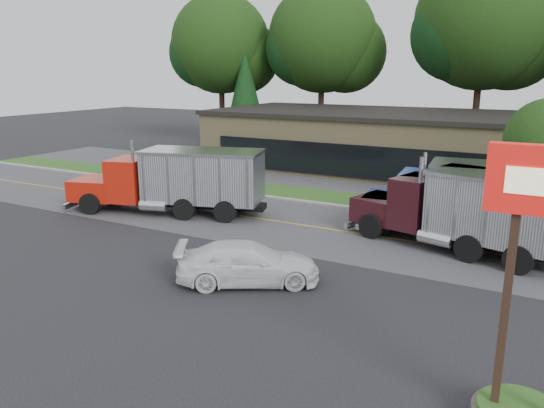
{
  "coord_description": "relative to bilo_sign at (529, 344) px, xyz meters",
  "views": [
    {
      "loc": [
        10.6,
        -13.21,
        7.25
      ],
      "look_at": [
        0.19,
        5.75,
        1.8
      ],
      "focal_mm": 35.0,
      "sensor_mm": 36.0,
      "label": 1
    }
  ],
  "objects": [
    {
      "name": "dump_truck_red",
      "position": [
        -17.07,
        10.39,
        -0.21
      ],
      "size": [
        10.49,
        5.29,
        3.36
      ],
      "rotation": [
        0.0,
        0.0,
        3.43
      ],
      "color": "black",
      "rests_on": "ground"
    },
    {
      "name": "evergreen_left",
      "position": [
        -26.5,
        32.5,
        3.23
      ],
      "size": [
        4.21,
        4.21,
        9.57
      ],
      "color": "#382619",
      "rests_on": "ground"
    },
    {
      "name": "curb",
      "position": [
        -10.5,
        15.7,
        -2.02
      ],
      "size": [
        60.0,
        0.3,
        0.12
      ],
      "primitive_type": "cube",
      "color": "#9E9E99",
      "rests_on": "ground"
    },
    {
      "name": "dump_truck_maroon",
      "position": [
        -2.94,
        11.31,
        -0.21
      ],
      "size": [
        9.17,
        4.6,
        3.36
      ],
      "rotation": [
        0.0,
        0.0,
        2.89
      ],
      "color": "black",
      "rests_on": "ground"
    },
    {
      "name": "tree_far_b",
      "position": [
        -20.34,
        36.63,
        7.67
      ],
      "size": [
        10.64,
        10.02,
        15.18
      ],
      "color": "#382619",
      "rests_on": "ground"
    },
    {
      "name": "rally_car",
      "position": [
        -9.04,
        4.18,
        -1.3
      ],
      "size": [
        5.3,
        4.33,
        1.44
      ],
      "primitive_type": "imported",
      "rotation": [
        0.0,
        0.0,
        2.12
      ],
      "color": "white",
      "rests_on": "ground"
    },
    {
      "name": "bilo_sign",
      "position": [
        0.0,
        0.0,
        0.0
      ],
      "size": [
        2.2,
        1.9,
        5.95
      ],
      "color": "#6B6054",
      "rests_on": "ground"
    },
    {
      "name": "ground",
      "position": [
        -10.5,
        2.5,
        -2.02
      ],
      "size": [
        140.0,
        140.0,
        0.0
      ],
      "primitive_type": "plane",
      "color": "#2E2E32",
      "rests_on": "ground"
    },
    {
      "name": "dump_truck_blue",
      "position": [
        -3.73,
        13.17,
        -0.22
      ],
      "size": [
        7.36,
        3.3,
        3.36
      ],
      "rotation": [
        0.0,
        0.0,
        3.24
      ],
      "color": "black",
      "rests_on": "ground"
    },
    {
      "name": "tree_far_a",
      "position": [
        -30.34,
        34.62,
        7.33
      ],
      "size": [
        10.27,
        9.67,
        14.66
      ],
      "color": "#382619",
      "rests_on": "ground"
    },
    {
      "name": "far_parking",
      "position": [
        -10.5,
        22.5,
        -2.02
      ],
      "size": [
        60.0,
        7.0,
        0.02
      ],
      "primitive_type": "cube",
      "color": "#5D5D62",
      "rests_on": "ground"
    },
    {
      "name": "strip_mall",
      "position": [
        -8.5,
        28.5,
        -0.02
      ],
      "size": [
        32.0,
        12.0,
        4.0
      ],
      "primitive_type": "cube",
      "color": "tan",
      "rests_on": "ground"
    },
    {
      "name": "center_line",
      "position": [
        -10.5,
        11.5,
        -2.02
      ],
      "size": [
        60.0,
        0.12,
        0.01
      ],
      "primitive_type": "cube",
      "color": "gold",
      "rests_on": "ground"
    },
    {
      "name": "grass_verge",
      "position": [
        -10.5,
        17.5,
        -2.02
      ],
      "size": [
        60.0,
        3.4,
        0.03
      ],
      "primitive_type": "cube",
      "color": "#286021",
      "rests_on": "ground"
    },
    {
      "name": "road",
      "position": [
        -10.5,
        11.5,
        -2.02
      ],
      "size": [
        60.0,
        8.0,
        0.02
      ],
      "primitive_type": "cube",
      "color": "#5D5D62",
      "rests_on": "ground"
    },
    {
      "name": "tree_far_c",
      "position": [
        -6.32,
        36.64,
        8.56
      ],
      "size": [
        11.62,
        10.94,
        16.58
      ],
      "color": "#382619",
      "rests_on": "ground"
    }
  ]
}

